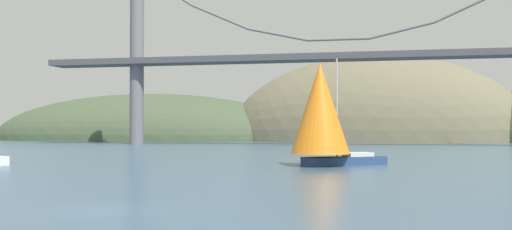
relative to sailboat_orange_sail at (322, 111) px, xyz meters
name	(u,v)px	position (x,y,z in m)	size (l,w,h in m)	color
ground_plane	(104,210)	(-4.92, -31.97, -4.84)	(360.00, 360.00, 0.00)	#385670
headland_left	(147,140)	(-59.92, 103.03, -4.84)	(88.01, 44.00, 24.52)	#425138
headland_center	(376,141)	(0.08, 103.03, -4.84)	(74.27, 44.00, 42.24)	#6B664C
suspension_bridge	(339,54)	(-4.92, 63.03, 12.21)	(116.80, 6.00, 35.37)	slate
sailboat_orange_sail	(322,111)	(0.00, 0.00, 0.00)	(9.41, 8.47, 9.59)	navy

